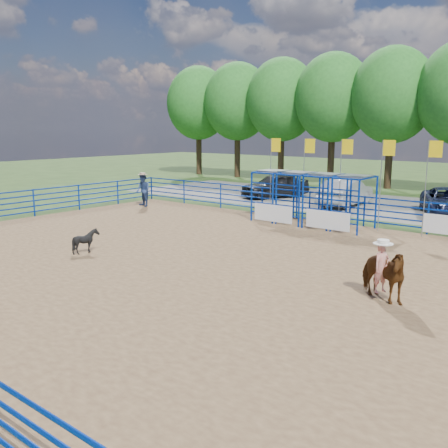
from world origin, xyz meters
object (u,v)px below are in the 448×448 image
at_px(horse_and_rider, 381,270).
at_px(calf, 86,241).
at_px(car_a, 275,186).
at_px(spectator_cowboy, 143,190).
at_px(car_b, 345,192).

xyz_separation_m(horse_and_rider, calf, (-10.79, -1.92, -0.39)).
relative_size(horse_and_rider, calf, 2.56).
relative_size(calf, car_a, 0.20).
bearing_deg(spectator_cowboy, car_a, 64.86).
distance_m(car_a, car_b, 5.46).
bearing_deg(car_a, spectator_cowboy, -90.42).
distance_m(calf, car_a, 17.99).
xyz_separation_m(spectator_cowboy, car_b, (9.43, 8.06, -0.20)).
height_order(horse_and_rider, spectator_cowboy, horse_and_rider).
bearing_deg(calf, car_b, -40.59).
bearing_deg(calf, horse_and_rider, -112.60).
height_order(horse_and_rider, car_a, horse_and_rider).
distance_m(spectator_cowboy, car_a, 9.38).
bearing_deg(horse_and_rider, car_a, 131.18).
height_order(calf, car_a, car_a).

